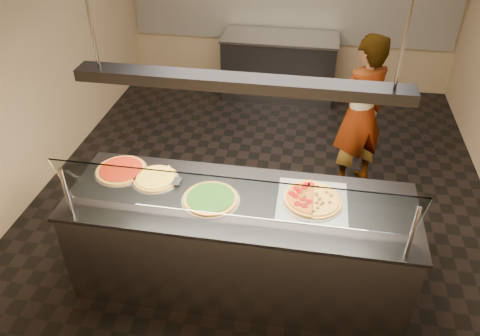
% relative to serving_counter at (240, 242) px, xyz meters
% --- Properties ---
extents(ground, '(5.00, 6.00, 0.02)m').
position_rel_serving_counter_xyz_m(ground, '(0.03, 1.28, -0.48)').
color(ground, black).
rests_on(ground, ground).
extents(wall_left, '(0.02, 6.00, 3.00)m').
position_rel_serving_counter_xyz_m(wall_left, '(-2.48, 1.28, 1.03)').
color(wall_left, tan).
rests_on(wall_left, ground).
extents(tile_band, '(4.90, 0.02, 1.20)m').
position_rel_serving_counter_xyz_m(tile_band, '(0.03, 4.26, 0.83)').
color(tile_band, silver).
rests_on(tile_band, wall_back).
extents(serving_counter, '(2.81, 0.94, 0.93)m').
position_rel_serving_counter_xyz_m(serving_counter, '(0.00, 0.00, 0.00)').
color(serving_counter, '#B7B7BC').
rests_on(serving_counter, ground).
extents(sneeze_guard, '(2.57, 0.18, 0.54)m').
position_rel_serving_counter_xyz_m(sneeze_guard, '(0.00, -0.34, 0.76)').
color(sneeze_guard, '#B7B7BC').
rests_on(sneeze_guard, serving_counter).
extents(perforated_tray, '(0.56, 0.56, 0.01)m').
position_rel_serving_counter_xyz_m(perforated_tray, '(0.57, 0.08, 0.47)').
color(perforated_tray, silver).
rests_on(perforated_tray, serving_counter).
extents(half_pizza_pepperoni, '(0.24, 0.46, 0.05)m').
position_rel_serving_counter_xyz_m(half_pizza_pepperoni, '(0.46, 0.08, 0.50)').
color(half_pizza_pepperoni, '#9E6926').
rests_on(half_pizza_pepperoni, perforated_tray).
extents(half_pizza_sausage, '(0.24, 0.46, 0.04)m').
position_rel_serving_counter_xyz_m(half_pizza_sausage, '(0.68, 0.08, 0.49)').
color(half_pizza_sausage, '#9E6926').
rests_on(half_pizza_sausage, perforated_tray).
extents(pizza_spinach, '(0.47, 0.47, 0.03)m').
position_rel_serving_counter_xyz_m(pizza_spinach, '(-0.23, -0.03, 0.48)').
color(pizza_spinach, silver).
rests_on(pizza_spinach, serving_counter).
extents(pizza_cheese, '(0.40, 0.40, 0.03)m').
position_rel_serving_counter_xyz_m(pizza_cheese, '(-0.75, 0.15, 0.48)').
color(pizza_cheese, silver).
rests_on(pizza_cheese, serving_counter).
extents(pizza_tomato, '(0.45, 0.45, 0.03)m').
position_rel_serving_counter_xyz_m(pizza_tomato, '(-1.08, 0.22, 0.48)').
color(pizza_tomato, silver).
rests_on(pizza_tomato, serving_counter).
extents(pizza_spatula, '(0.17, 0.23, 0.02)m').
position_rel_serving_counter_xyz_m(pizza_spatula, '(-0.65, 0.20, 0.49)').
color(pizza_spatula, '#B7B7BC').
rests_on(pizza_spatula, pizza_spinach).
extents(prep_table, '(1.70, 0.74, 0.93)m').
position_rel_serving_counter_xyz_m(prep_table, '(-0.06, 3.83, 0.00)').
color(prep_table, '#303035').
rests_on(prep_table, ground).
extents(worker, '(0.77, 0.72, 1.77)m').
position_rel_serving_counter_xyz_m(worker, '(1.00, 1.70, 0.42)').
color(worker, '#38323E').
rests_on(worker, ground).
extents(heat_lamp_housing, '(2.30, 0.18, 0.08)m').
position_rel_serving_counter_xyz_m(heat_lamp_housing, '(0.00, 0.00, 1.48)').
color(heat_lamp_housing, '#303035').
rests_on(heat_lamp_housing, ceiling).
extents(lamp_rod_right, '(0.02, 0.02, 1.01)m').
position_rel_serving_counter_xyz_m(lamp_rod_right, '(1.00, 0.00, 2.03)').
color(lamp_rod_right, '#B7B7BC').
rests_on(lamp_rod_right, ceiling).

